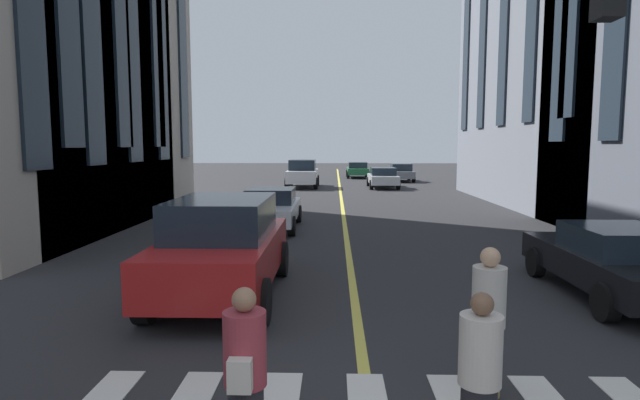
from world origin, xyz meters
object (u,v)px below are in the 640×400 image
pedestrian_companion (245,379)px  car_black_far (614,260)px  car_silver_mid (383,177)px  pedestrian_near (479,380)px  car_red_oncoming (223,246)px  car_white_parked_a (270,208)px  pedestrian_far (488,322)px  car_grey_trailing (401,173)px  car_green_parked_b (358,170)px  car_white_near (303,173)px

pedestrian_companion → car_black_far: bearing=-48.5°
car_silver_mid → pedestrian_near: bearing=176.3°
car_red_oncoming → car_silver_mid: 25.59m
car_white_parked_a → pedestrian_far: pedestrian_far is taller
car_grey_trailing → pedestrian_near: size_ratio=2.46×
car_black_far → car_red_oncoming: bearing=91.1°
car_white_parked_a → pedestrian_near: 13.58m
car_green_parked_b → car_silver_mid: size_ratio=1.00×
car_red_oncoming → car_white_near: 25.31m
car_green_parked_b → car_silver_mid: 10.95m
car_green_parked_b → car_black_far: bearing=-174.9°
car_black_far → pedestrian_companion: 8.10m
car_green_parked_b → pedestrian_far: pedestrian_far is taller
car_red_oncoming → pedestrian_far: (-3.78, -3.86, -0.11)m
car_silver_mid → pedestrian_companion: (-30.24, 4.05, 0.12)m
car_grey_trailing → pedestrian_near: 36.62m
car_black_far → car_green_parked_b: bearing=5.1°
car_white_parked_a → car_green_parked_b: (27.86, -4.27, 0.00)m
car_red_oncoming → car_white_near: bearing=0.1°
car_black_far → pedestrian_far: bearing=138.1°
car_silver_mid → car_black_far: 24.95m
car_white_near → car_black_far: 26.24m
car_grey_trailing → car_silver_mid: 6.61m
pedestrian_companion → car_green_parked_b: bearing=-4.0°
pedestrian_near → car_black_far: bearing=-37.3°
car_white_parked_a → car_grey_trailing: (23.28, -7.49, -0.00)m
pedestrian_near → car_white_near: bearing=6.5°
car_black_far → pedestrian_far: 5.28m
car_white_parked_a → car_silver_mid: (16.98, -5.47, 0.00)m
car_green_parked_b → car_white_parked_a: bearing=171.3°
car_white_parked_a → car_silver_mid: bearing=-17.9°
car_grey_trailing → car_black_far: bearing=180.0°
car_grey_trailing → car_green_parked_b: car_grey_trailing is taller
car_grey_trailing → car_black_far: car_grey_trailing is taller
car_white_parked_a → pedestrian_far: (-11.82, -3.96, 0.16)m
pedestrian_near → pedestrian_companion: 2.08m
car_silver_mid → pedestrian_companion: size_ratio=2.67×
car_red_oncoming → car_grey_trailing: size_ratio=1.21×
car_white_parked_a → car_white_near: 17.28m
pedestrian_near → pedestrian_far: (1.30, -0.46, 0.08)m
car_red_oncoming → pedestrian_far: car_red_oncoming is taller
pedestrian_companion → car_grey_trailing: bearing=-9.4°
car_white_parked_a → pedestrian_far: 12.46m
car_green_parked_b → pedestrian_companion: size_ratio=2.67×
pedestrian_near → pedestrian_far: size_ratio=0.92×
car_white_parked_a → car_grey_trailing: bearing=-17.8°
car_white_parked_a → car_black_far: size_ratio=1.00×
car_black_far → pedestrian_companion: (-5.37, 6.06, 0.12)m
car_red_oncoming → car_grey_trailing: car_red_oncoming is taller
car_white_parked_a → car_silver_mid: same height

